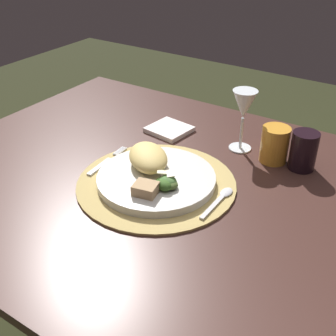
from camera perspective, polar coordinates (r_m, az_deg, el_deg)
The scene contains 12 objects.
dining_table at distance 1.16m, azimuth -2.39°, elevation -7.99°, with size 1.14×0.94×0.75m.
placemat at distance 1.02m, azimuth -1.54°, elevation -2.05°, with size 0.38×0.38×0.01m, color tan.
dinner_plate at distance 1.01m, azimuth -1.56°, elevation -1.44°, with size 0.28×0.28×0.02m, color silver.
pasta_serving at distance 1.03m, azimuth -2.41°, elevation 1.46°, with size 0.14×0.09×0.05m, color #E1C16B.
salad_greens at distance 0.96m, azimuth -0.23°, elevation -1.98°, with size 0.07×0.06×0.03m.
bread_piece at distance 0.94m, azimuth -2.99°, elevation -2.77°, with size 0.05×0.04×0.02m, color tan.
fork at distance 1.10m, azimuth -8.26°, elevation 0.79°, with size 0.02×0.16×0.00m.
spoon at distance 0.97m, azimuth 7.09°, elevation -3.91°, with size 0.03×0.14×0.01m.
napkin at distance 1.26m, azimuth 0.16°, elevation 5.15°, with size 0.11×0.11×0.01m, color white.
wine_glass at distance 1.13m, azimuth 10.04°, elevation 7.97°, with size 0.06×0.06×0.17m.
amber_tumbler at distance 1.12m, azimuth 13.96°, elevation 3.05°, with size 0.07×0.07×0.09m, color orange.
dark_tumbler at distance 1.11m, azimuth 17.53°, elevation 2.19°, with size 0.07×0.07×0.10m, color black.
Camera 1 is at (0.53, -0.72, 1.32)m, focal length 45.96 mm.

